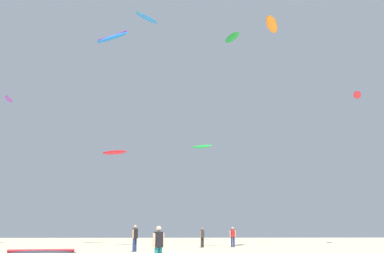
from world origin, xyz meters
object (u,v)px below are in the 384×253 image
kite_aloft_2 (232,37)px  kite_aloft_3 (357,95)px  kite_aloft_6 (112,37)px  person_midground (233,235)px  person_left (202,236)px  person_right (135,236)px  kite_aloft_4 (272,25)px  person_foreground (158,243)px  kite_aloft_9 (147,18)px  kite_aloft_1 (202,146)px  kite_aloft_5 (114,152)px  kite_aloft_8 (9,99)px

kite_aloft_2 → kite_aloft_3: size_ratio=1.26×
kite_aloft_6 → person_midground: bearing=-14.8°
person_left → person_right: bearing=95.9°
person_right → kite_aloft_6: (-3.75, 9.90, 19.26)m
kite_aloft_2 → kite_aloft_4: (0.87, -18.00, -7.27)m
person_foreground → kite_aloft_9: size_ratio=0.67×
kite_aloft_1 → kite_aloft_2: (4.33, 4.10, 15.47)m
kite_aloft_5 → kite_aloft_6: size_ratio=0.94×
kite_aloft_9 → kite_aloft_1: bearing=66.1°
kite_aloft_9 → person_left: bearing=20.0°
person_left → kite_aloft_9: 19.48m
person_midground → kite_aloft_3: (14.23, 5.10, 14.27)m
person_right → kite_aloft_2: size_ratio=0.50×
person_left → kite_aloft_8: bearing=23.8°
person_midground → kite_aloft_3: size_ratio=0.60×
kite_aloft_6 → kite_aloft_2: bearing=39.9°
person_foreground → kite_aloft_3: (19.85, 24.45, 14.29)m
kite_aloft_2 → kite_aloft_5: (-15.30, 3.53, -14.89)m
kite_aloft_1 → kite_aloft_3: size_ratio=0.90×
kite_aloft_5 → kite_aloft_8: 15.34m
kite_aloft_1 → person_midground: bearing=-80.1°
kite_aloft_3 → kite_aloft_8: 36.86m
kite_aloft_4 → kite_aloft_2: bearing=92.8°
kite_aloft_4 → person_left: bearing=154.9°
person_right → kite_aloft_5: (-5.16, 25.05, 10.15)m
kite_aloft_1 → kite_aloft_9: kite_aloft_9 is taller
kite_aloft_2 → kite_aloft_6: (-13.88, -11.62, -5.78)m
kite_aloft_2 → kite_aloft_8: (-25.07, -7.72, -11.24)m
kite_aloft_4 → kite_aloft_6: size_ratio=0.86×
kite_aloft_3 → kite_aloft_5: 30.30m
person_right → kite_aloft_4: 21.20m
kite_aloft_1 → kite_aloft_8: size_ratio=1.09×
person_foreground → person_midground: bearing=126.8°
kite_aloft_2 → kite_aloft_4: 19.43m
person_foreground → person_left: person_foreground is taller
kite_aloft_8 → person_left: bearing=-20.6°
person_foreground → person_midground: (5.62, 19.35, 0.02)m
person_left → kite_aloft_3: kite_aloft_3 is taller
person_foreground → kite_aloft_3: size_ratio=0.59×
person_foreground → kite_aloft_8: (-16.96, 26.25, 13.88)m
kite_aloft_2 → kite_aloft_3: kite_aloft_2 is taller
person_right → kite_aloft_1: size_ratio=0.70×
kite_aloft_2 → kite_aloft_5: kite_aloft_2 is taller
kite_aloft_8 → kite_aloft_9: (15.03, -9.28, 4.86)m
person_foreground → kite_aloft_1: size_ratio=0.65×
person_right → kite_aloft_1: 20.71m
person_foreground → kite_aloft_8: 34.19m
kite_aloft_2 → kite_aloft_6: 19.00m
person_left → person_right: size_ratio=0.91×
kite_aloft_1 → kite_aloft_5: kite_aloft_5 is taller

